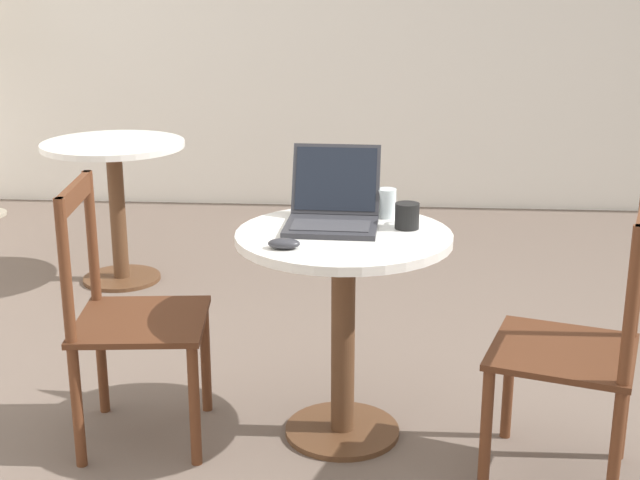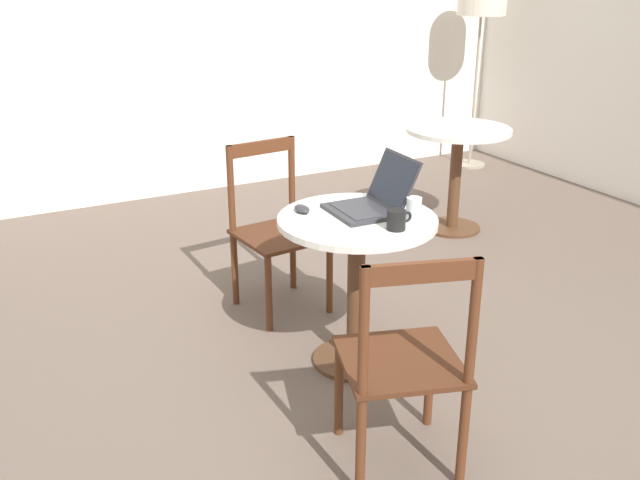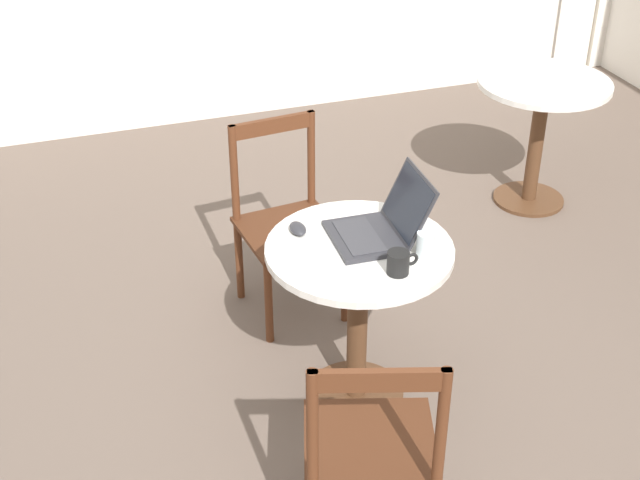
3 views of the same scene
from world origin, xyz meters
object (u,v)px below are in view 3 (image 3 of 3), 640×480
Objects in this scene: cafe_table_mid at (540,112)px; chair_near_front at (371,453)px; drinking_glass at (425,245)px; mug at (399,263)px; chair_near_back at (286,223)px; mouse at (298,228)px; laptop at (379,226)px; cafe_table_near at (358,287)px.

cafe_table_mid is 2.63m from chair_near_front.
mug is at bearing -152.99° from drinking_glass.
drinking_glass is at bearing 53.69° from chair_near_front.
chair_near_back is 9.00× the size of mouse.
chair_near_back is 8.99× the size of drinking_glass.
cafe_table_mid is 1.68m from chair_near_back.
mug reaches higher than cafe_table_mid.
chair_near_front is at bearing -92.94° from mouse.
chair_near_back reaches higher than cafe_table_mid.
mouse is (-1.71, -1.05, 0.20)m from cafe_table_mid.
cafe_table_mid is at bearing 17.72° from chair_near_back.
mug is at bearing -81.26° from chair_near_back.
chair_near_front is at bearing -126.31° from drinking_glass.
chair_near_front is at bearing -96.30° from chair_near_back.
mouse is (-0.28, 0.13, -0.03)m from laptop.
cafe_table_near is 0.32m from mouse.
laptop is 3.61× the size of mouse.
chair_near_front is at bearing -107.64° from cafe_table_near.
cafe_table_near is at bearing -155.58° from laptop.
chair_near_front is (-0.23, -0.73, -0.11)m from cafe_table_near.
cafe_table_mid is 2.01m from mouse.
cafe_table_mid is 0.81× the size of chair_near_front.
mouse is 0.50m from drinking_glass.
drinking_glass is at bearing -134.06° from cafe_table_mid.
drinking_glass is at bearing -72.09° from chair_near_back.
drinking_glass reaches higher than mouse.
mug is (0.25, -0.38, 0.03)m from mouse.
chair_near_front is 9.00× the size of mouse.
cafe_table_mid is 7.30× the size of drinking_glass.
laptop is (-1.43, -1.18, 0.23)m from cafe_table_mid.
chair_near_back is at bearing 83.70° from chair_near_front.
chair_near_front is 8.99× the size of drinking_glass.
laptop reaches higher than chair_near_front.
laptop is 3.07× the size of mug.
chair_near_front is at bearing -112.78° from laptop.
chair_near_front reaches higher than mouse.
laptop is (0.16, -0.67, 0.34)m from chair_near_back.
drinking_glass is (0.11, -0.18, 0.00)m from laptop.
mug is 1.17× the size of drinking_glass.
mouse reaches higher than cafe_table_mid.
chair_near_front reaches higher than drinking_glass.
chair_near_back is 0.63m from mouse.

